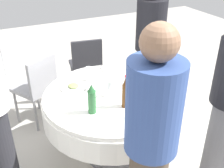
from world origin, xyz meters
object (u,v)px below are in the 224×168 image
object	(u,v)px
person_west	(150,48)
person_south	(150,145)
bottle_green_inner	(92,99)
plate_outer	(144,93)
wine_glass_mid	(110,85)
wine_glass_south	(97,82)
chair_rear	(86,63)
plate_north	(136,77)
wine_glass_north	(158,110)
bottle_green_left	(158,71)
plate_right	(74,87)
wine_glass_rear	(163,103)
bottle_brown_west	(126,93)
wine_glass_front	(89,72)
dining_table	(112,107)
chair_mid	(38,85)

from	to	relation	value
person_west	person_south	bearing A→B (deg)	-67.96
bottle_green_inner	person_west	world-z (taller)	person_west
plate_outer	wine_glass_mid	bearing A→B (deg)	-108.12
bottle_green_inner	wine_glass_south	bearing A→B (deg)	149.77
person_west	chair_rear	bearing A→B (deg)	-176.53
wine_glass_mid	plate_outer	bearing A→B (deg)	71.88
chair_rear	plate_north	bearing A→B (deg)	-72.20
wine_glass_north	plate_north	size ratio (longest dim) A/B	0.63
bottle_green_left	plate_right	bearing A→B (deg)	-108.27
person_west	person_south	world-z (taller)	person_south
wine_glass_mid	person_south	xyz separation A→B (m)	(0.87, -0.13, 0.03)
wine_glass_rear	plate_right	size ratio (longest dim) A/B	0.52
wine_glass_rear	person_south	world-z (taller)	person_south
bottle_green_left	wine_glass_rear	distance (m)	0.52
wine_glass_south	wine_glass_mid	distance (m)	0.16
bottle_brown_west	wine_glass_front	bearing A→B (deg)	-169.95
dining_table	person_west	size ratio (longest dim) A/B	0.79
wine_glass_mid	wine_glass_north	bearing A→B (deg)	19.41
wine_glass_north	person_south	distance (m)	0.48
dining_table	chair_rear	world-z (taller)	chair_rear
bottle_green_left	wine_glass_mid	xyz separation A→B (m)	(0.03, -0.54, -0.02)
dining_table	wine_glass_north	bearing A→B (deg)	14.79
wine_glass_north	person_west	distance (m)	1.23
plate_outer	bottle_green_inner	bearing A→B (deg)	-82.43
wine_glass_north	plate_north	distance (m)	0.74
bottle_brown_west	chair_rear	bearing A→B (deg)	172.74
bottle_green_left	chair_rear	xyz separation A→B (m)	(-1.22, -0.30, -0.35)
wine_glass_front	plate_north	bearing A→B (deg)	69.36
wine_glass_mid	chair_mid	xyz separation A→B (m)	(-0.92, -0.49, -0.33)
wine_glass_south	chair_rear	world-z (taller)	wine_glass_south
person_south	chair_rear	world-z (taller)	person_south
bottle_green_inner	wine_glass_rear	distance (m)	0.59
bottle_brown_west	plate_north	size ratio (longest dim) A/B	1.37
plate_north	chair_mid	xyz separation A→B (m)	(-0.72, -0.88, -0.23)
plate_north	wine_glass_north	bearing A→B (deg)	-16.71
plate_north	person_west	distance (m)	0.55
wine_glass_front	plate_outer	size ratio (longest dim) A/B	0.66
wine_glass_front	bottle_green_inner	bearing A→B (deg)	-19.01
bottle_green_inner	wine_glass_north	world-z (taller)	bottle_green_inner
plate_right	chair_rear	bearing A→B (deg)	153.06
wine_glass_mid	plate_north	bearing A→B (deg)	117.40
wine_glass_front	wine_glass_north	size ratio (longest dim) A/B	1.05
bottle_brown_west	bottle_green_inner	world-z (taller)	bottle_brown_west
wine_glass_rear	plate_right	world-z (taller)	wine_glass_rear
wine_glass_south	chair_mid	xyz separation A→B (m)	(-0.78, -0.43, -0.32)
bottle_brown_west	wine_glass_south	xyz separation A→B (m)	(-0.36, -0.11, -0.05)
plate_outer	chair_rear	size ratio (longest dim) A/B	0.25
chair_mid	chair_rear	world-z (taller)	same
bottle_brown_west	wine_glass_rear	distance (m)	0.32
wine_glass_south	dining_table	bearing A→B (deg)	41.81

